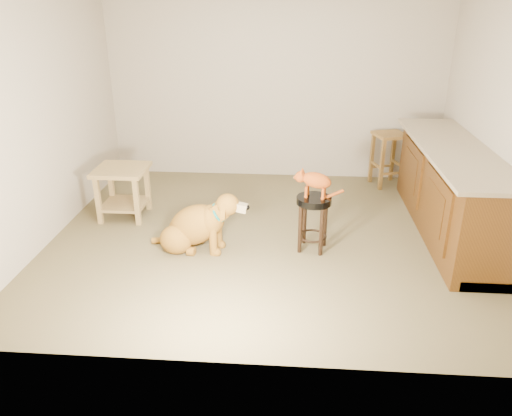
# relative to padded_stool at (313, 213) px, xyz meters

# --- Properties ---
(floor) EXTENTS (4.50, 4.00, 0.01)m
(floor) POSITION_rel_padded_stool_xyz_m (-0.48, 0.24, -0.40)
(floor) COLOR brown
(floor) RESTS_ON ground
(room_shell) EXTENTS (4.54, 4.04, 2.62)m
(room_shell) POSITION_rel_padded_stool_xyz_m (-0.48, 0.24, 1.28)
(room_shell) COLOR #A59984
(room_shell) RESTS_ON ground
(cabinet_run) EXTENTS (0.70, 2.56, 0.94)m
(cabinet_run) POSITION_rel_padded_stool_xyz_m (1.47, 0.54, 0.04)
(cabinet_run) COLOR #4A2B0D
(cabinet_run) RESTS_ON ground
(padded_stool) EXTENTS (0.35, 0.35, 0.57)m
(padded_stool) POSITION_rel_padded_stool_xyz_m (0.00, 0.00, 0.00)
(padded_stool) COLOR black
(padded_stool) RESTS_ON ground
(wood_stool) EXTENTS (0.48, 0.48, 0.71)m
(wood_stool) POSITION_rel_padded_stool_xyz_m (1.04, 1.94, -0.03)
(wood_stool) COLOR brown
(wood_stool) RESTS_ON ground
(side_table) EXTENTS (0.57, 0.57, 0.59)m
(side_table) POSITION_rel_padded_stool_xyz_m (-2.14, 0.65, -0.01)
(side_table) COLOR olive
(side_table) RESTS_ON ground
(golden_retriever) EXTENTS (1.04, 0.55, 0.67)m
(golden_retriever) POSITION_rel_padded_stool_xyz_m (-1.17, -0.08, -0.15)
(golden_retriever) COLOR brown
(golden_retriever) RESTS_ON ground
(tabby_kitten) EXTENTS (0.50, 0.20, 0.31)m
(tabby_kitten) POSITION_rel_padded_stool_xyz_m (-0.01, 0.00, 0.33)
(tabby_kitten) COLOR #89370D
(tabby_kitten) RESTS_ON padded_stool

